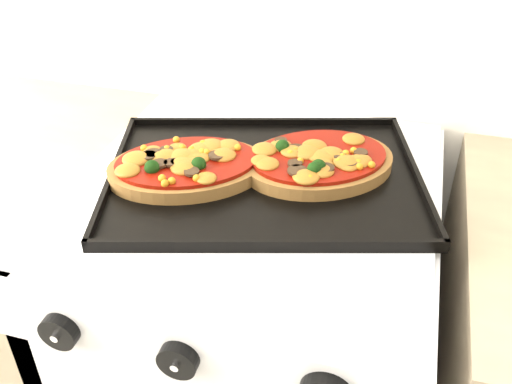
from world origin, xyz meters
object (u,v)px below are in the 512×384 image
(pizza_left, at_px, (187,165))
(baking_tray, at_px, (264,175))
(stove, at_px, (255,363))
(pizza_right, at_px, (319,160))

(pizza_left, bearing_deg, baking_tray, 14.90)
(stove, xyz_separation_m, pizza_left, (-0.11, -0.02, 0.48))
(stove, height_order, pizza_left, pizza_left)
(baking_tray, relative_size, pizza_right, 2.00)
(baking_tray, distance_m, pizza_right, 0.09)
(baking_tray, height_order, pizza_left, pizza_left)
(stove, xyz_separation_m, pizza_right, (0.09, 0.06, 0.48))
(pizza_right, bearing_deg, pizza_left, -159.21)
(baking_tray, bearing_deg, stove, -153.89)
(pizza_right, bearing_deg, stove, -149.03)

